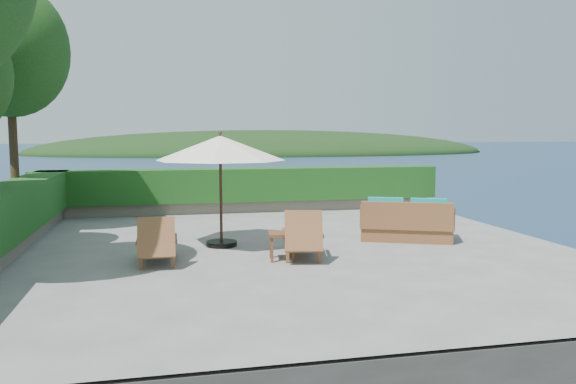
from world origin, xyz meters
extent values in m
plane|color=gray|center=(0.00, 0.00, 0.00)|extent=(12.00, 12.00, 0.00)
cube|color=#504940|center=(0.00, 0.00, -1.55)|extent=(12.00, 12.00, 3.00)
plane|color=navy|center=(0.00, 0.00, -3.00)|extent=(600.00, 600.00, 0.00)
ellipsoid|color=black|center=(25.00, 140.00, -3.00)|extent=(126.00, 57.60, 12.60)
cube|color=gray|center=(0.00, 5.60, 0.18)|extent=(12.00, 0.60, 0.36)
cube|color=#144112|center=(0.00, 5.60, 0.85)|extent=(12.40, 0.90, 1.00)
cylinder|color=#452D1A|center=(-6.00, 3.20, 2.34)|extent=(0.20, 0.20, 4.68)
ellipsoid|color=#163410|center=(-6.00, 3.20, 4.42)|extent=(2.80, 2.80, 3.22)
cylinder|color=black|center=(-1.27, 0.40, 0.05)|extent=(0.79, 0.79, 0.10)
cylinder|color=#331C12|center=(-1.27, 0.40, 1.19)|extent=(0.07, 0.07, 2.39)
cone|color=white|center=(-1.27, 0.40, 2.12)|extent=(3.28, 3.28, 0.52)
sphere|color=#331C12|center=(-1.27, 0.40, 2.43)|extent=(0.10, 0.10, 0.09)
cube|color=brown|center=(-2.89, -1.39, 0.13)|extent=(0.06, 0.06, 0.26)
cube|color=brown|center=(-2.33, -1.40, 0.13)|extent=(0.06, 0.06, 0.26)
cube|color=brown|center=(-2.88, -0.19, 0.13)|extent=(0.06, 0.06, 0.26)
cube|color=brown|center=(-2.32, -0.20, 0.13)|extent=(0.06, 0.06, 0.26)
cube|color=brown|center=(-2.60, -0.69, 0.30)|extent=(0.67, 1.31, 0.09)
cube|color=brown|center=(-2.61, -1.44, 0.58)|extent=(0.66, 0.43, 0.70)
cube|color=brown|center=(-2.94, -0.89, 0.45)|extent=(0.07, 0.85, 0.05)
cube|color=brown|center=(-2.26, -0.90, 0.45)|extent=(0.07, 0.85, 0.05)
cube|color=brown|center=(-0.22, -1.48, 0.14)|extent=(0.08, 0.08, 0.28)
cube|color=brown|center=(0.37, -1.60, 0.14)|extent=(0.08, 0.08, 0.28)
cube|color=brown|center=(0.03, -0.22, 0.14)|extent=(0.08, 0.08, 0.28)
cube|color=brown|center=(0.62, -0.34, 0.14)|extent=(0.08, 0.08, 0.28)
cube|color=brown|center=(0.22, -0.81, 0.32)|extent=(0.96, 1.50, 0.10)
cube|color=brown|center=(0.07, -1.59, 0.62)|extent=(0.78, 0.58, 0.75)
cube|color=brown|center=(-0.18, -0.95, 0.48)|extent=(0.24, 0.90, 0.05)
cube|color=brown|center=(0.54, -1.09, 0.48)|extent=(0.24, 0.90, 0.05)
cube|color=brown|center=(-0.49, -1.37, 0.24)|extent=(0.06, 0.06, 0.48)
cube|color=brown|center=(-0.10, -1.43, 0.24)|extent=(0.06, 0.06, 0.48)
cube|color=brown|center=(-0.44, -0.98, 0.24)|extent=(0.06, 0.06, 0.48)
cube|color=brown|center=(-0.05, -1.04, 0.24)|extent=(0.06, 0.06, 0.48)
cube|color=brown|center=(-0.27, -1.21, 0.51)|extent=(0.57, 0.57, 0.05)
cube|color=brown|center=(2.95, 0.23, 0.22)|extent=(2.24, 1.71, 0.45)
cube|color=brown|center=(2.76, -0.20, 0.61)|extent=(1.90, 0.94, 0.61)
cube|color=brown|center=(2.07, 0.61, 0.56)|extent=(0.52, 0.97, 0.50)
cube|color=brown|center=(3.83, -0.15, 0.56)|extent=(0.52, 0.97, 0.50)
cube|color=teal|center=(2.54, 0.46, 0.55)|extent=(1.12, 1.08, 0.20)
cube|color=teal|center=(3.40, 0.09, 0.55)|extent=(1.12, 1.08, 0.20)
cube|color=teal|center=(2.38, 0.08, 0.80)|extent=(0.78, 0.45, 0.40)
cube|color=teal|center=(3.24, -0.29, 0.80)|extent=(0.78, 0.45, 0.40)
camera|label=1|loc=(-2.46, -11.58, 2.43)|focal=35.00mm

